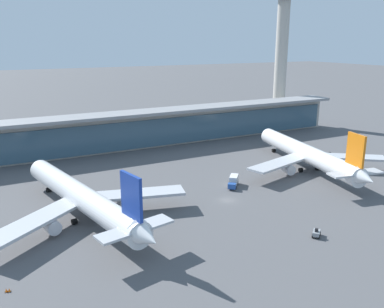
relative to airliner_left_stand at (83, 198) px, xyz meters
The scene contains 10 objects.
ground_plane 38.93m from the airliner_left_stand, ahead, with size 1200.00×1200.00×0.00m, color #515154.
airliner_left_stand is the anchor object (origin of this frame).
airliner_centre_stand 77.04m from the airliner_left_stand, ahead, with size 49.89×65.70×17.59m.
service_truck_near_nose_grey 55.83m from the airliner_left_stand, 37.81° to the right, with size 3.28×3.15×2.05m.
service_truck_under_wing_blue 45.91m from the airliner_left_stand, ahead, with size 6.53×7.01×3.10m.
service_truck_mid_apron_olive 96.44m from the airliner_left_stand, ahead, with size 3.19×2.36×2.05m.
terminal_building 70.82m from the airliner_left_stand, 57.53° to the left, with size 194.19×12.80×15.20m.
control_tower 149.85m from the airliner_left_stand, 31.80° to the left, with size 12.00×12.00×75.61m.
safety_cone_alpha 31.62m from the airliner_left_stand, 128.52° to the right, with size 0.62×0.62×0.70m.
safety_cone_bravo 31.44m from the airliner_left_stand, 127.68° to the right, with size 0.62×0.62×0.70m.
Camera 1 is at (-57.51, -87.98, 42.42)m, focal length 37.93 mm.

